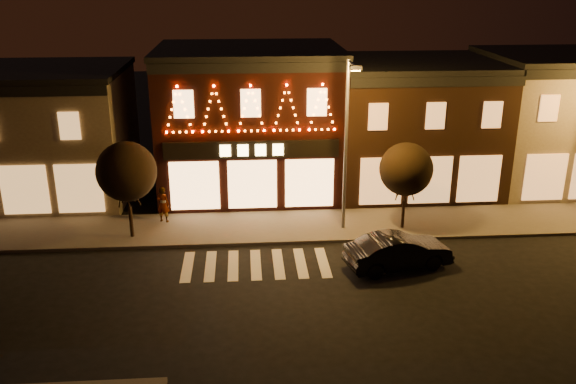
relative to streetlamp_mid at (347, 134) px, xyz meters
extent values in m
plane|color=black|center=(-4.46, -7.26, -5.04)|extent=(120.00, 120.00, 0.00)
cube|color=#47423D|center=(-2.46, 0.74, -4.97)|extent=(44.00, 4.00, 0.15)
cube|color=#6F604F|center=(-17.46, 6.74, -1.54)|extent=(12.00, 8.00, 7.00)
cube|color=black|center=(-17.46, 6.74, 2.11)|extent=(12.20, 8.20, 0.30)
cube|color=black|center=(-4.46, 6.74, -1.04)|extent=(10.00, 8.00, 8.00)
cube|color=black|center=(-4.46, 6.74, 3.11)|extent=(10.20, 8.20, 0.30)
cube|color=black|center=(-4.46, 2.69, 2.71)|extent=(10.00, 0.25, 0.50)
cube|color=black|center=(-4.46, 2.64, -1.44)|extent=(9.00, 0.15, 0.90)
cube|color=#FFD87F|center=(-4.46, 2.54, -1.44)|extent=(3.40, 0.08, 0.60)
cube|color=#321D11|center=(5.04, 6.74, -1.44)|extent=(9.00, 8.00, 7.20)
cube|color=black|center=(5.04, 6.74, 2.31)|extent=(9.20, 8.20, 0.30)
cube|color=black|center=(5.04, 2.69, 1.91)|extent=(9.00, 0.25, 0.50)
cube|color=#6F604F|center=(14.04, 6.74, -1.29)|extent=(9.00, 8.00, 7.50)
cube|color=black|center=(14.04, 6.74, 2.61)|extent=(9.20, 8.20, 0.30)
cylinder|color=#59595E|center=(0.00, 0.25, -0.72)|extent=(0.17, 0.17, 8.33)
cylinder|color=#59595E|center=(0.01, -0.59, 3.34)|extent=(0.14, 1.67, 0.10)
cube|color=#59595E|center=(0.03, -1.42, 3.29)|extent=(0.53, 0.30, 0.19)
cube|color=orange|center=(0.03, -1.42, 3.17)|extent=(0.40, 0.22, 0.05)
cylinder|color=black|center=(-10.34, -0.08, -4.12)|extent=(0.18, 0.18, 1.54)
sphere|color=black|center=(-10.34, -0.08, -1.59)|extent=(2.81, 2.81, 2.81)
cylinder|color=black|center=(2.96, 0.07, -4.18)|extent=(0.15, 0.15, 1.42)
sphere|color=black|center=(2.96, 0.07, -1.85)|extent=(2.60, 2.60, 2.60)
imported|color=black|center=(1.73, -3.99, -4.27)|extent=(4.90, 2.64, 1.53)
imported|color=gray|center=(-9.02, 1.70, -3.96)|extent=(0.80, 0.67, 1.87)
camera|label=1|loc=(-4.85, -27.85, 7.27)|focal=38.47mm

